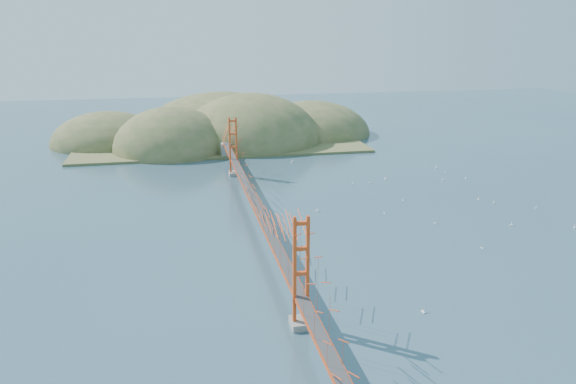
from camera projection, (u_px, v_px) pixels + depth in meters
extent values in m
plane|color=#335266|center=(256.00, 226.00, 84.54)|extent=(320.00, 320.00, 0.00)
cube|color=gray|center=(301.00, 323.00, 56.30)|extent=(2.00, 2.40, 0.70)
cube|color=gray|center=(234.00, 173.00, 112.58)|extent=(2.00, 2.40, 0.70)
cube|color=#CA3F16|center=(256.00, 205.00, 83.59)|extent=(1.40, 92.00, 0.16)
cube|color=#CA3F16|center=(256.00, 206.00, 83.65)|extent=(1.33, 92.00, 0.24)
cube|color=#38383A|center=(256.00, 204.00, 83.56)|extent=(1.19, 92.00, 0.03)
cube|color=gray|center=(226.00, 150.00, 127.22)|extent=(2.20, 2.60, 3.30)
cube|color=olive|center=(219.00, 141.00, 144.51)|extent=(70.00, 40.00, 0.60)
ellipsoid|color=olive|center=(172.00, 150.00, 134.75)|extent=(28.00, 28.00, 21.00)
ellipsoid|color=olive|center=(251.00, 142.00, 144.25)|extent=(36.00, 36.00, 25.00)
ellipsoid|color=olive|center=(312.00, 134.00, 155.24)|extent=(32.00, 32.00, 18.00)
ellipsoid|color=olive|center=(108.00, 143.00, 142.91)|extent=(28.00, 28.00, 16.00)
ellipsoid|color=olive|center=(222.00, 132.00, 158.10)|extent=(44.00, 44.00, 22.00)
cube|color=white|center=(574.00, 228.00, 83.49)|extent=(0.50, 0.45, 0.09)
cylinder|color=white|center=(574.00, 226.00, 83.42)|extent=(0.01, 0.01, 0.55)
cube|color=white|center=(536.00, 208.00, 92.26)|extent=(0.52, 0.36, 0.09)
cylinder|color=white|center=(536.00, 207.00, 92.18)|extent=(0.01, 0.01, 0.54)
cube|color=white|center=(423.00, 312.00, 59.10)|extent=(0.23, 0.64, 0.11)
cylinder|color=white|center=(423.00, 309.00, 59.00)|extent=(0.02, 0.02, 0.69)
cube|color=white|center=(370.00, 183.00, 106.87)|extent=(0.55, 0.47, 0.10)
cylinder|color=white|center=(370.00, 182.00, 106.78)|extent=(0.02, 0.02, 0.60)
cube|color=white|center=(403.00, 200.00, 96.32)|extent=(0.38, 0.58, 0.10)
cylinder|color=white|center=(403.00, 199.00, 96.24)|extent=(0.02, 0.02, 0.61)
cube|color=white|center=(511.00, 225.00, 84.61)|extent=(0.60, 0.42, 0.10)
cylinder|color=white|center=(512.00, 223.00, 84.52)|extent=(0.02, 0.02, 0.63)
cube|color=white|center=(385.00, 179.00, 109.88)|extent=(0.29, 0.61, 0.11)
cylinder|color=white|center=(385.00, 177.00, 109.79)|extent=(0.02, 0.02, 0.64)
cube|color=white|center=(317.00, 211.00, 90.81)|extent=(0.61, 0.22, 0.11)
cylinder|color=white|center=(317.00, 209.00, 90.71)|extent=(0.02, 0.02, 0.66)
cube|color=white|center=(478.00, 199.00, 97.12)|extent=(0.22, 0.52, 0.09)
cylinder|color=white|center=(479.00, 198.00, 97.04)|extent=(0.01, 0.01, 0.55)
cube|color=white|center=(482.00, 248.00, 75.90)|extent=(0.36, 0.49, 0.09)
cylinder|color=white|center=(482.00, 246.00, 75.83)|extent=(0.01, 0.01, 0.51)
cube|color=white|center=(384.00, 214.00, 89.74)|extent=(0.23, 0.49, 0.09)
cylinder|color=white|center=(384.00, 212.00, 89.66)|extent=(0.01, 0.01, 0.52)
cube|color=white|center=(436.00, 168.00, 118.01)|extent=(0.57, 0.35, 0.10)
cylinder|color=white|center=(436.00, 167.00, 117.92)|extent=(0.02, 0.02, 0.59)
cube|color=white|center=(494.00, 203.00, 94.99)|extent=(0.49, 0.54, 0.10)
cylinder|color=white|center=(494.00, 201.00, 94.90)|extent=(0.02, 0.02, 0.60)
cube|color=white|center=(292.00, 162.00, 122.92)|extent=(0.64, 0.24, 0.11)
cylinder|color=white|center=(292.00, 161.00, 122.83)|extent=(0.02, 0.02, 0.68)
cube|color=white|center=(445.00, 172.00, 114.86)|extent=(0.40, 0.47, 0.09)
cylinder|color=white|center=(445.00, 171.00, 114.79)|extent=(0.01, 0.01, 0.51)
cube|color=white|center=(443.00, 180.00, 108.74)|extent=(0.55, 0.57, 0.11)
cylinder|color=white|center=(443.00, 179.00, 108.65)|extent=(0.02, 0.02, 0.65)
cube|color=white|center=(435.00, 223.00, 85.31)|extent=(0.50, 0.48, 0.10)
cylinder|color=white|center=(435.00, 222.00, 85.23)|extent=(0.02, 0.02, 0.57)
cube|color=white|center=(353.00, 184.00, 106.48)|extent=(0.55, 0.43, 0.10)
cylinder|color=white|center=(353.00, 182.00, 106.40)|extent=(0.02, 0.02, 0.59)
cube|color=white|center=(466.00, 178.00, 110.37)|extent=(0.24, 0.52, 0.09)
cylinder|color=white|center=(466.00, 177.00, 110.29)|extent=(0.01, 0.01, 0.54)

